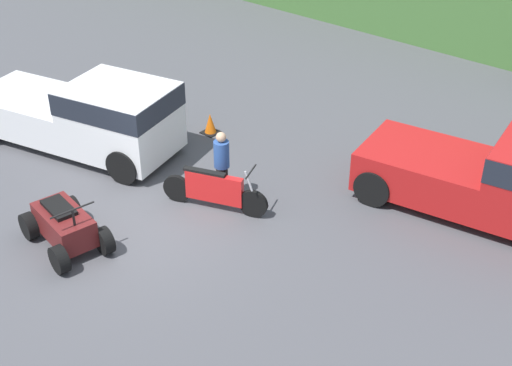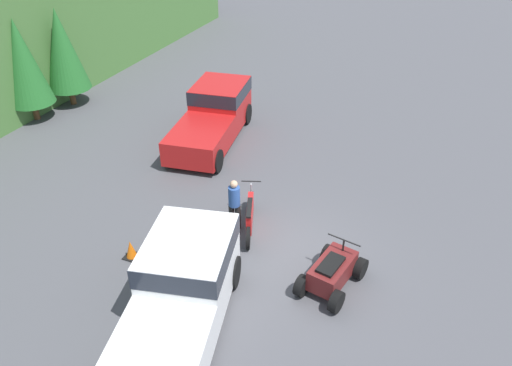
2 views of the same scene
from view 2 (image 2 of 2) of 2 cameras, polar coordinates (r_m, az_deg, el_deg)
ground_plane at (r=14.04m, az=4.06°, el=-8.48°), size 80.00×80.00×0.00m
tree_left at (r=22.55m, az=-25.09°, el=12.38°), size 1.86×1.86×4.22m
tree_mid_left at (r=23.52m, az=-21.26°, el=14.02°), size 1.86×1.86×4.24m
pickup_truck_red at (r=19.66m, az=-4.83°, el=7.90°), size 5.32×2.73×1.89m
pickup_truck_second at (r=11.68m, az=-8.84°, el=-12.69°), size 5.69×3.13×1.89m
dirt_bike at (r=14.76m, az=-0.70°, el=-3.66°), size 2.32×1.04×1.13m
quad_atv at (r=13.06m, az=8.70°, el=-10.05°), size 2.17×1.55×1.15m
rider_person at (r=14.53m, az=-2.49°, el=-2.27°), size 0.41×0.41×1.65m
traffic_cone at (r=14.28m, az=-14.09°, el=-7.43°), size 0.42×0.42×0.55m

